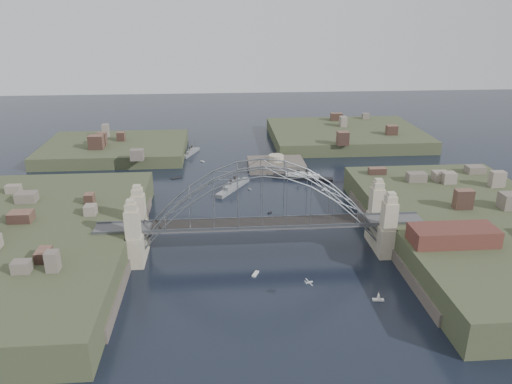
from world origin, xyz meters
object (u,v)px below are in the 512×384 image
object	(u,v)px
naval_cruiser_far	(191,152)
ocean_liner	(302,177)
naval_cruiser_near	(233,187)
fort_island	(276,169)
wharf_shed	(453,235)
bridge	(262,209)

from	to	relation	value
naval_cruiser_far	ocean_liner	size ratio (longest dim) A/B	0.63
naval_cruiser_near	naval_cruiser_far	distance (m)	47.93
fort_island	wharf_shed	distance (m)	90.48
ocean_liner	wharf_shed	bearing A→B (deg)	-71.16
bridge	ocean_liner	world-z (taller)	bridge
bridge	fort_island	bearing A→B (deg)	80.27
naval_cruiser_near	ocean_liner	distance (m)	27.26
naval_cruiser_far	ocean_liner	xyz separation A→B (m)	(42.67, -36.72, 0.10)
ocean_liner	bridge	bearing A→B (deg)	-109.95
fort_island	naval_cruiser_near	distance (m)	28.72
naval_cruiser_near	naval_cruiser_far	xyz separation A→B (m)	(-16.68, 44.93, -0.19)
naval_cruiser_far	ocean_liner	world-z (taller)	ocean_liner
wharf_shed	fort_island	bearing A→B (deg)	110.85
naval_cruiser_near	fort_island	bearing A→B (deg)	51.71
bridge	naval_cruiser_near	bearing A→B (deg)	96.93
fort_island	naval_cruiser_far	bearing A→B (deg)	146.95
bridge	naval_cruiser_near	world-z (taller)	bridge
bridge	naval_cruiser_far	size ratio (longest dim) A/B	5.98
bridge	fort_island	world-z (taller)	bridge
fort_island	wharf_shed	world-z (taller)	wharf_shed
fort_island	naval_cruiser_far	size ratio (longest dim) A/B	1.57
wharf_shed	naval_cruiser_near	size ratio (longest dim) A/B	1.07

